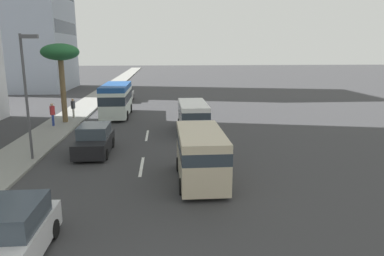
{
  "coord_description": "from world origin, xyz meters",
  "views": [
    {
      "loc": [
        -5.11,
        -1.22,
        6.15
      ],
      "look_at": [
        16.81,
        -3.01,
        1.23
      ],
      "focal_mm": 33.21,
      "sensor_mm": 36.0,
      "label": 1
    }
  ],
  "objects_px": {
    "minibus_lead": "(116,99)",
    "van_fifth": "(193,115)",
    "palm_tree": "(60,55)",
    "car_sixth": "(94,140)",
    "car_fourth": "(11,236)",
    "car_second": "(125,94)",
    "pedestrian_mid_block": "(53,113)",
    "street_lamp": "(27,84)",
    "van_third": "(201,153)",
    "pedestrian_by_tree": "(73,107)"
  },
  "relations": [
    {
      "from": "minibus_lead",
      "to": "car_fourth",
      "type": "bearing_deg",
      "value": -0.46
    },
    {
      "from": "van_third",
      "to": "street_lamp",
      "type": "bearing_deg",
      "value": 66.81
    },
    {
      "from": "car_second",
      "to": "pedestrian_mid_block",
      "type": "xyz_separation_m",
      "value": [
        -14.58,
        4.2,
        0.38
      ]
    },
    {
      "from": "car_fourth",
      "to": "car_second",
      "type": "bearing_deg",
      "value": -179.88
    },
    {
      "from": "car_second",
      "to": "van_fifth",
      "type": "xyz_separation_m",
      "value": [
        -16.91,
        -6.79,
        0.48
      ]
    },
    {
      "from": "minibus_lead",
      "to": "car_fourth",
      "type": "xyz_separation_m",
      "value": [
        -23.17,
        0.19,
        -0.82
      ]
    },
    {
      "from": "van_fifth",
      "to": "street_lamp",
      "type": "height_order",
      "value": "street_lamp"
    },
    {
      "from": "van_third",
      "to": "pedestrian_by_tree",
      "type": "distance_m",
      "value": 18.59
    },
    {
      "from": "car_second",
      "to": "car_fourth",
      "type": "bearing_deg",
      "value": 0.12
    },
    {
      "from": "van_fifth",
      "to": "pedestrian_mid_block",
      "type": "distance_m",
      "value": 11.23
    },
    {
      "from": "van_fifth",
      "to": "street_lamp",
      "type": "xyz_separation_m",
      "value": [
        -6.48,
        9.46,
        3.06
      ]
    },
    {
      "from": "car_second",
      "to": "palm_tree",
      "type": "xyz_separation_m",
      "value": [
        -13.12,
        3.64,
        4.87
      ]
    },
    {
      "from": "street_lamp",
      "to": "pedestrian_mid_block",
      "type": "bearing_deg",
      "value": 9.82
    },
    {
      "from": "car_sixth",
      "to": "palm_tree",
      "type": "height_order",
      "value": "palm_tree"
    },
    {
      "from": "car_fourth",
      "to": "pedestrian_by_tree",
      "type": "bearing_deg",
      "value": -171.05
    },
    {
      "from": "minibus_lead",
      "to": "car_second",
      "type": "xyz_separation_m",
      "value": [
        10.05,
        0.25,
        -0.84
      ]
    },
    {
      "from": "van_third",
      "to": "palm_tree",
      "type": "xyz_separation_m",
      "value": [
        14.11,
        9.92,
        4.27
      ]
    },
    {
      "from": "van_fifth",
      "to": "car_sixth",
      "type": "relative_size",
      "value": 1.25
    },
    {
      "from": "street_lamp",
      "to": "palm_tree",
      "type": "bearing_deg",
      "value": 5.4
    },
    {
      "from": "palm_tree",
      "to": "street_lamp",
      "type": "height_order",
      "value": "street_lamp"
    },
    {
      "from": "car_sixth",
      "to": "pedestrian_mid_block",
      "type": "relative_size",
      "value": 2.33
    },
    {
      "from": "pedestrian_by_tree",
      "to": "palm_tree",
      "type": "xyz_separation_m",
      "value": [
        -1.77,
        0.27,
        4.56
      ]
    },
    {
      "from": "pedestrian_by_tree",
      "to": "palm_tree",
      "type": "relative_size",
      "value": 0.27
    },
    {
      "from": "car_second",
      "to": "car_sixth",
      "type": "xyz_separation_m",
      "value": [
        -22.14,
        -0.43,
        0.02
      ]
    },
    {
      "from": "minibus_lead",
      "to": "van_fifth",
      "type": "bearing_deg",
      "value": 43.6
    },
    {
      "from": "minibus_lead",
      "to": "car_fourth",
      "type": "relative_size",
      "value": 1.62
    },
    {
      "from": "car_second",
      "to": "car_sixth",
      "type": "distance_m",
      "value": 22.14
    },
    {
      "from": "van_third",
      "to": "van_fifth",
      "type": "relative_size",
      "value": 0.95
    },
    {
      "from": "van_third",
      "to": "pedestrian_mid_block",
      "type": "distance_m",
      "value": 16.43
    },
    {
      "from": "palm_tree",
      "to": "car_sixth",
      "type": "bearing_deg",
      "value": -155.72
    },
    {
      "from": "minibus_lead",
      "to": "palm_tree",
      "type": "height_order",
      "value": "palm_tree"
    },
    {
      "from": "car_second",
      "to": "car_sixth",
      "type": "relative_size",
      "value": 1.09
    },
    {
      "from": "car_sixth",
      "to": "palm_tree",
      "type": "distance_m",
      "value": 11.02
    },
    {
      "from": "car_sixth",
      "to": "street_lamp",
      "type": "distance_m",
      "value": 4.86
    },
    {
      "from": "car_fourth",
      "to": "palm_tree",
      "type": "relative_size",
      "value": 0.64
    },
    {
      "from": "car_sixth",
      "to": "pedestrian_mid_block",
      "type": "bearing_deg",
      "value": -148.54
    },
    {
      "from": "van_third",
      "to": "pedestrian_by_tree",
      "type": "relative_size",
      "value": 2.93
    },
    {
      "from": "minibus_lead",
      "to": "car_second",
      "type": "height_order",
      "value": "minibus_lead"
    },
    {
      "from": "car_sixth",
      "to": "palm_tree",
      "type": "xyz_separation_m",
      "value": [
        9.02,
        4.07,
        4.86
      ]
    },
    {
      "from": "car_fourth",
      "to": "palm_tree",
      "type": "bearing_deg",
      "value": -169.54
    },
    {
      "from": "car_second",
      "to": "van_third",
      "type": "xyz_separation_m",
      "value": [
        -27.23,
        -6.28,
        0.6
      ]
    },
    {
      "from": "minibus_lead",
      "to": "pedestrian_mid_block",
      "type": "bearing_deg",
      "value": -44.49
    },
    {
      "from": "minibus_lead",
      "to": "pedestrian_mid_block",
      "type": "height_order",
      "value": "minibus_lead"
    },
    {
      "from": "minibus_lead",
      "to": "pedestrian_by_tree",
      "type": "xyz_separation_m",
      "value": [
        -1.3,
        3.63,
        -0.53
      ]
    },
    {
      "from": "van_third",
      "to": "palm_tree",
      "type": "height_order",
      "value": "palm_tree"
    },
    {
      "from": "minibus_lead",
      "to": "pedestrian_by_tree",
      "type": "distance_m",
      "value": 3.89
    },
    {
      "from": "car_sixth",
      "to": "street_lamp",
      "type": "relative_size",
      "value": 0.63
    },
    {
      "from": "car_fourth",
      "to": "pedestrian_by_tree",
      "type": "distance_m",
      "value": 22.14
    },
    {
      "from": "car_sixth",
      "to": "car_fourth",
      "type": "bearing_deg",
      "value": -1.86
    },
    {
      "from": "van_third",
      "to": "van_fifth",
      "type": "xyz_separation_m",
      "value": [
        10.32,
        -0.51,
        -0.12
      ]
    }
  ]
}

